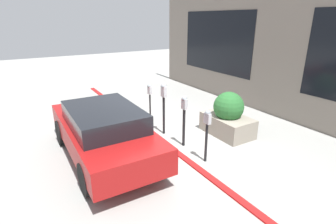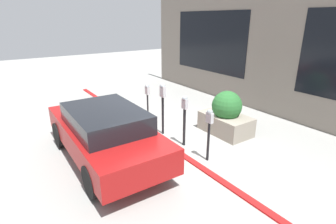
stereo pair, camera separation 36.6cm
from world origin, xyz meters
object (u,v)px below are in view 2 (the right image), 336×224
parking_meter_nearest (209,125)px  parking_meter_fourth (147,95)px  parking_meter_middle (163,99)px  parked_car_front (105,132)px  parking_meter_second (185,114)px  planter_box (226,115)px

parking_meter_nearest → parking_meter_fourth: 2.91m
parking_meter_middle → parked_car_front: size_ratio=0.37×
parking_meter_nearest → parking_meter_middle: (1.93, 0.04, 0.14)m
parking_meter_nearest → parking_meter_second: 0.97m
parking_meter_fourth → parking_meter_nearest: bearing=179.7°
parking_meter_second → parking_meter_fourth: bearing=0.2°
parking_meter_nearest → parked_car_front: parked_car_front is taller
parking_meter_second → planter_box: size_ratio=0.93×
parking_meter_second → parked_car_front: 2.11m
parking_meter_nearest → parked_car_front: bearing=53.8°
parking_meter_second → parked_car_front: (0.51, 2.04, -0.20)m
parking_meter_second → planter_box: parking_meter_second is taller
parking_meter_nearest → parking_meter_second: size_ratio=0.94×
planter_box → parked_car_front: parked_car_front is taller
parking_meter_middle → parking_meter_fourth: size_ratio=1.17×
parking_meter_second → planter_box: bearing=-91.5°
parking_meter_second → parking_meter_fourth: 1.94m
parking_meter_nearest → parking_meter_fourth: (2.91, -0.01, 0.05)m
parking_meter_second → parking_meter_fourth: parking_meter_second is taller
parking_meter_fourth → parked_car_front: (-1.43, 2.03, -0.26)m
parking_meter_middle → planter_box: 1.97m
parked_car_front → parking_meter_middle: bearing=-76.4°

